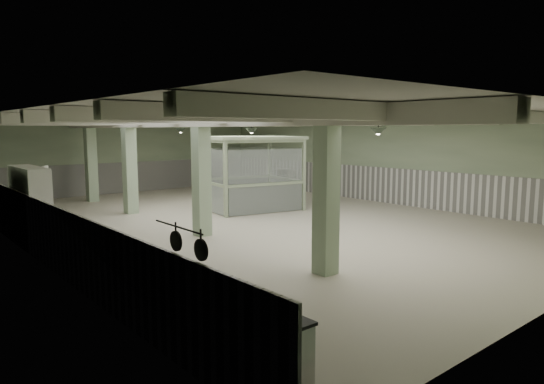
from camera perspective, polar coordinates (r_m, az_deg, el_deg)
floor at (r=16.72m, az=-2.69°, el=-3.35°), size 20.00×20.00×0.00m
ceiling at (r=16.44m, az=-2.77°, el=9.07°), size 14.00×20.00×0.02m
wall_back at (r=25.17m, az=-16.69°, el=4.06°), size 14.00×0.02×3.60m
wall_left at (r=13.47m, az=-27.17°, el=1.00°), size 0.02×20.00×3.60m
wall_right at (r=21.44m, az=12.36°, el=3.69°), size 0.02×20.00×3.60m
wainscot_left at (r=13.62m, az=-26.81°, el=-3.39°), size 0.05×19.90×1.50m
wainscot_right at (r=21.51m, az=12.24°, el=0.90°), size 0.05×19.90×1.50m
wainscot_back at (r=25.22m, az=-16.58°, el=1.68°), size 13.90×0.05×1.50m
girder at (r=15.05m, az=-10.45°, el=8.29°), size 0.45×19.90×0.40m
beam_a at (r=11.41m, az=20.95°, el=8.48°), size 13.90×0.35×0.32m
beam_b at (r=12.82m, az=11.04°, el=8.64°), size 13.90×0.35×0.32m
beam_c at (r=14.52m, az=3.28°, el=8.59°), size 13.90×0.35×0.32m
beam_d at (r=16.43m, az=-2.77°, el=8.45°), size 13.90×0.35×0.32m
beam_e at (r=18.49m, az=-7.51°, el=8.27°), size 13.90×0.35×0.32m
beam_f at (r=20.64m, az=-11.28°, el=8.08°), size 13.90×0.35×0.32m
beam_g at (r=22.86m, az=-14.32°, el=7.91°), size 13.90×0.35×0.32m
column_a at (r=10.35m, az=6.40°, el=0.09°), size 0.42×0.42×3.60m
column_b at (r=14.25m, az=-8.31°, el=2.03°), size 0.42×0.42×3.60m
column_c at (r=18.68m, az=-16.41°, el=3.05°), size 0.42×0.42×3.60m
column_d at (r=22.39m, az=-20.53°, el=3.54°), size 0.42×0.42×3.60m
hook_rail at (r=6.38m, az=-11.01°, el=-4.06°), size 0.02×1.20×0.02m
pendant_front at (r=13.20m, az=12.38°, el=6.96°), size 0.44×0.44×0.22m
pendant_mid at (r=17.13m, az=-2.44°, el=7.16°), size 0.44×0.44×0.22m
pendant_back at (r=21.31m, az=-10.72°, el=7.07°), size 0.44×0.44×0.22m
prep_counter at (r=7.45m, az=-10.35°, el=-13.50°), size 0.82×4.71×0.91m
pitcher_near at (r=8.22m, az=-14.36°, el=-7.29°), size 0.22×0.25×0.31m
pitcher_far at (r=8.23m, az=-14.04°, el=-7.32°), size 0.20×0.23×0.29m
veg_colander at (r=7.78m, az=-11.79°, el=-8.49°), size 0.44×0.44×0.19m
orange_bowl at (r=6.49m, az=-7.11°, el=-12.06°), size 0.32×0.32×0.09m
skillet_near at (r=6.05m, az=-8.35°, el=-6.76°), size 0.04×0.28×0.28m
skillet_far at (r=6.58m, az=-11.24°, el=-5.68°), size 0.04×0.27×0.27m
walkin_cooler at (r=14.62m, az=-26.43°, el=-1.62°), size 0.93×2.22×2.04m
guard_booth at (r=19.01m, az=-2.63°, el=3.69°), size 4.03×3.59×2.85m
filing_cabinet at (r=20.66m, az=1.75°, el=0.72°), size 0.51×0.69×1.45m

